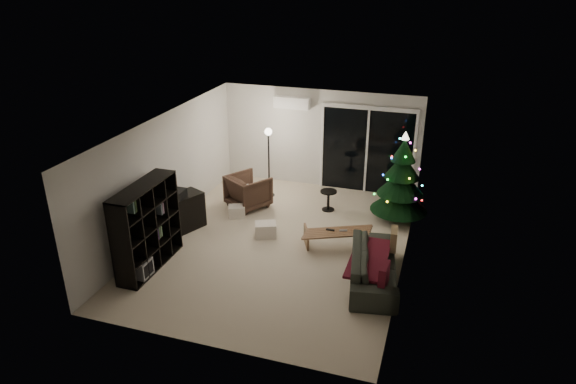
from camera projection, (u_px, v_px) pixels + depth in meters
name	position (u px, v px, depth m)	size (l,w,h in m)	color
room	(320.00, 175.00, 11.29)	(6.50, 7.51, 2.60)	beige
bookshelf	(137.00, 225.00, 9.49)	(0.42, 1.66, 1.66)	black
media_cabinet	(176.00, 215.00, 10.84)	(0.47, 1.26, 0.79)	black
stereo	(173.00, 195.00, 10.65)	(0.40, 0.47, 0.17)	black
armchair	(248.00, 191.00, 12.01)	(0.84, 0.87, 0.79)	#3E261D
ottoman	(248.00, 196.00, 12.22)	(0.46, 0.46, 0.41)	white
cardboard_box_a	(237.00, 211.00, 11.62)	(0.37, 0.28, 0.26)	beige
cardboard_box_b	(266.00, 230.00, 10.76)	(0.44, 0.33, 0.31)	beige
side_table	(328.00, 200.00, 11.89)	(0.39, 0.39, 0.48)	black
floor_lamp	(269.00, 164.00, 12.41)	(0.27, 0.27, 1.67)	black
sofa	(374.00, 266.00, 9.20)	(2.07, 0.81, 0.60)	#292D26
sofa_throw	(369.00, 258.00, 9.17)	(0.65, 1.49, 0.05)	#460A11
cushion_a	(394.00, 239.00, 9.59)	(0.12, 0.40, 0.40)	olive
cushion_b	(384.00, 275.00, 8.46)	(0.12, 0.40, 0.40)	#460A11
coffee_table	(337.00, 241.00, 10.21)	(1.34, 0.47, 0.43)	olive
remote_a	(330.00, 230.00, 10.16)	(0.17, 0.05, 0.02)	black
remote_b	(343.00, 230.00, 10.13)	(0.16, 0.04, 0.02)	slate
christmas_tree	(402.00, 177.00, 11.14)	(1.27, 1.27, 2.05)	black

